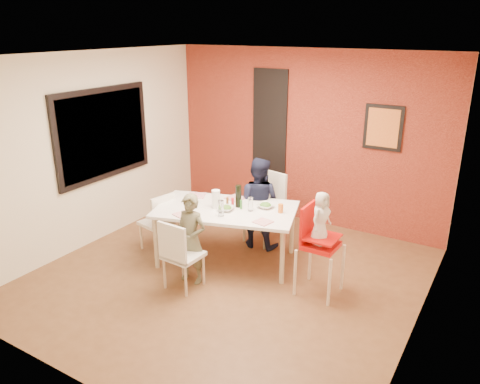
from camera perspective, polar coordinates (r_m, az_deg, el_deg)
The scene contains 35 objects.
ground at distance 6.03m, azimuth -1.50°, elevation -10.27°, with size 4.50×4.50×0.00m, color brown.
ceiling at distance 5.23m, azimuth -1.77°, elevation 16.27°, with size 4.50×4.50×0.02m, color white.
wall_back at distance 7.41m, azimuth 7.90°, elevation 6.55°, with size 4.50×0.02×2.70m, color #F0E6C6.
wall_front at distance 3.92m, azimuth -19.84°, elevation -6.63°, with size 4.50×0.02×2.70m, color #F0E6C6.
wall_left at distance 6.92m, azimuth -17.54°, elevation 4.89°, with size 0.02×4.50×2.70m, color #F0E6C6.
wall_right at distance 4.73m, azimuth 21.98°, elevation -2.40°, with size 0.02×4.50×2.70m, color #F0E6C6.
brick_accent_wall at distance 7.39m, azimuth 7.84°, elevation 6.52°, with size 4.50×0.02×2.70m, color maroon.
picture_window_frame at distance 6.98m, azimuth -16.33°, elevation 6.83°, with size 0.05×1.70×1.30m, color black.
picture_window_pane at distance 6.97m, azimuth -16.24°, elevation 6.82°, with size 0.02×1.55×1.15m, color black.
glassblock_strip at distance 7.60m, azimuth 3.66°, elevation 8.18°, with size 0.55×0.03×1.70m, color silver.
glassblock_surround at distance 7.59m, azimuth 3.65°, elevation 8.17°, with size 0.60×0.03×1.76m, color black.
art_print_frame at distance 6.93m, azimuth 17.07°, elevation 7.51°, with size 0.54×0.03×0.64m, color black.
art_print_canvas at distance 6.92m, azimuth 17.03°, elevation 7.49°, with size 0.44×0.01×0.54m, color orange.
dining_table at distance 6.14m, azimuth -1.73°, elevation -2.57°, with size 2.03×1.50×0.75m.
chair_near at distance 5.59m, azimuth -7.47°, elevation -7.28°, with size 0.43×0.43×0.88m.
chair_far at distance 6.81m, azimuth 3.36°, elevation -1.35°, with size 0.56×0.56×1.02m.
chair_left at distance 6.58m, azimuth -9.78°, elevation -3.31°, with size 0.46×0.46×0.85m.
high_chair at distance 5.51m, azimuth 9.36°, elevation -5.94°, with size 0.46×0.46×1.09m.
child_near at distance 5.72m, azimuth -5.98°, elevation -5.71°, with size 0.41×0.27×1.14m, color brown.
child_far at distance 6.58m, azimuth 2.21°, elevation -1.31°, with size 0.64×0.50×1.31m, color black.
toddler at distance 5.38m, azimuth 9.83°, elevation -3.15°, with size 0.30×0.20×0.62m, color silver.
plate_near_left at distance 5.94m, azimuth -6.82°, elevation -2.73°, with size 0.22×0.22×0.01m, color white.
plate_far_mid at distance 6.45m, azimuth -0.60°, elevation -0.74°, with size 0.23×0.23×0.01m, color white.
plate_near_right at distance 5.69m, azimuth 2.82°, elevation -3.65°, with size 0.20×0.20×0.01m, color white.
plate_far_left at distance 6.58m, azimuth -5.32°, elevation -0.41°, with size 0.23×0.23×0.01m, color white.
salad_bowl_a at distance 6.03m, azimuth -1.74°, elevation -2.03°, with size 0.21×0.21×0.05m, color white.
salad_bowl_b at distance 6.13m, azimuth 3.13°, elevation -1.69°, with size 0.21×0.21×0.05m, color white.
wine_bottle at distance 6.10m, azimuth -0.19°, elevation -0.52°, with size 0.08×0.08×0.30m, color black.
wine_glass_a at distance 5.83m, azimuth -2.34°, elevation -2.00°, with size 0.07×0.07×0.21m, color silver.
wine_glass_b at distance 5.99m, azimuth 1.29°, elevation -1.49°, with size 0.06×0.06×0.19m, color white.
paper_towel_roll at distance 6.09m, azimuth -2.95°, elevation -0.86°, with size 0.11×0.11×0.24m, color white.
condiment_red at distance 6.10m, azimuth -0.91°, elevation -1.34°, with size 0.03×0.03×0.13m, color red.
condiment_green at distance 6.06m, azimuth 0.13°, elevation -1.53°, with size 0.03×0.03×0.12m, color #286A23.
condiment_brown at distance 6.14m, azimuth -1.55°, elevation -1.23°, with size 0.03×0.03×0.13m, color brown.
sippy_cup at distance 5.97m, azimuth 4.97°, elevation -2.00°, with size 0.07×0.07×0.11m, color #CE6416.
Camera 1 is at (2.84, -4.38, 3.01)m, focal length 35.00 mm.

